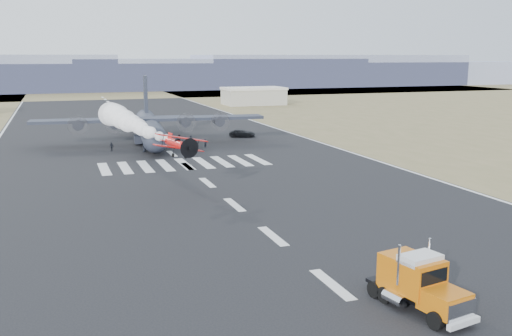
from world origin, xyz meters
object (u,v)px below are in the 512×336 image
semi_truck (418,282)px  crew_b (170,143)px  hangar_right (254,96)px  crew_d (112,147)px  crew_c (163,141)px  transport_aircraft (150,126)px  crew_f (162,145)px  crew_a (205,143)px  aerobatic_biplane (179,144)px  support_vehicle (242,133)px  crew_e (144,147)px  crew_h (180,139)px  crew_g (191,140)px

semi_truck → crew_b: bearing=81.0°
hangar_right → semi_truck: (-42.60, -155.51, -1.16)m
crew_d → crew_c: bearing=66.1°
transport_aircraft → crew_b: bearing=-60.3°
semi_truck → crew_f: size_ratio=4.62×
crew_b → crew_c: 2.68m
crew_a → crew_f: size_ratio=0.93×
aerobatic_biplane → support_vehicle: 50.44m
crew_b → crew_f: crew_f is taller
crew_e → crew_f: crew_f is taller
aerobatic_biplane → crew_h: aerobatic_biplane is taller
semi_truck → crew_b: semi_truck is taller
aerobatic_biplane → crew_e: bearing=81.4°
semi_truck → crew_a: 69.50m
crew_c → crew_d: 10.40m
semi_truck → crew_d: bearing=89.4°
crew_b → crew_c: (-0.91, 2.52, 0.08)m
hangar_right → transport_aircraft: size_ratio=0.48×
crew_a → crew_g: bearing=66.3°
crew_b → crew_e: 6.77m
crew_a → crew_e: 11.06m
crew_b → semi_truck: bearing=-162.0°
hangar_right → crew_f: hangar_right is taller
crew_c → support_vehicle: bearing=-152.1°
crew_e → crew_f: bearing=168.0°
crew_b → transport_aircraft: bearing=40.3°
crew_a → crew_d: crew_a is taller
hangar_right → crew_a: size_ratio=11.87×
hangar_right → support_vehicle: bearing=-110.8°
support_vehicle → crew_g: 14.16m
crew_g → transport_aircraft: bearing=57.6°
crew_c → crew_h: size_ratio=0.98×
crew_h → semi_truck: bearing=-151.5°
transport_aircraft → crew_c: transport_aircraft is taller
crew_d → crew_e: crew_e is taller
aerobatic_biplane → crew_b: size_ratio=4.10×
semi_truck → transport_aircraft: transport_aircraft is taller
crew_b → crew_c: bearing=36.2°
crew_g → support_vehicle: bearing=-57.0°
support_vehicle → crew_d: 28.65m
crew_g → semi_truck: bearing=-178.1°
crew_e → crew_b: bearing=-177.8°
hangar_right → support_vehicle: hangar_right is taller
hangar_right → crew_c: bearing=-119.7°
semi_truck → crew_c: size_ratio=4.92×
crew_b → crew_f: 3.35m
support_vehicle → crew_e: (-21.80, -12.29, 0.10)m
aerobatic_biplane → support_vehicle: (22.41, 44.87, -5.40)m
crew_e → crew_a: bearing=147.8°
semi_truck → aerobatic_biplane: 37.34m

